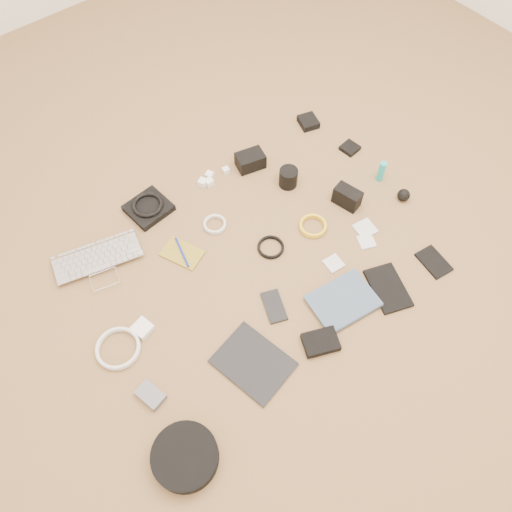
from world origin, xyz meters
TOP-DOWN VIEW (x-y plane):
  - laptop at (-0.51, 0.35)m, footprint 0.39×0.32m
  - headphone_pouch at (-0.21, 0.48)m, footprint 0.18×0.17m
  - headphones at (-0.21, 0.48)m, footprint 0.13×0.13m
  - charger_a at (0.10, 0.46)m, footprint 0.04×0.04m
  - charger_b at (0.05, 0.45)m, footprint 0.05×0.05m
  - charger_c at (0.17, 0.44)m, footprint 0.03×0.03m
  - charger_d at (0.07, 0.43)m, footprint 0.03×0.03m
  - dslr_camera at (0.28, 0.40)m, footprint 0.14×0.11m
  - lens_pouch at (0.65, 0.43)m, footprint 0.10×0.11m
  - notebook_olive at (-0.22, 0.21)m, footprint 0.16×0.18m
  - pen_blue at (-0.22, 0.21)m, footprint 0.05×0.15m
  - cable_white_a at (-0.04, 0.24)m, footprint 0.12×0.12m
  - lens_a at (0.34, 0.22)m, footprint 0.09×0.09m
  - lens_b at (0.35, 0.22)m, footprint 0.07×0.07m
  - card_reader at (0.69, 0.20)m, footprint 0.08×0.08m
  - power_brick at (-0.52, 0.04)m, footprint 0.08×0.08m
  - cable_white_b at (-0.63, 0.03)m, footprint 0.17×0.17m
  - cable_black at (0.07, 0.01)m, footprint 0.14×0.14m
  - cable_yellow at (0.27, -0.02)m, footprint 0.13×0.13m
  - flash at (0.46, -0.02)m, footprint 0.09×0.12m
  - lens_cleaner at (0.67, -0.01)m, footprint 0.04×0.04m
  - battery_charger at (-0.63, -0.19)m, footprint 0.08×0.11m
  - tablet at (-0.29, -0.32)m, footprint 0.24×0.29m
  - phone at (-0.09, -0.20)m, footprint 0.11×0.15m
  - filter_case_left at (0.21, -0.20)m, footprint 0.07×0.07m
  - filter_case_mid at (0.39, -0.21)m, footprint 0.08×0.08m
  - filter_case_right at (0.43, -0.16)m, footprint 0.09×0.09m
  - air_blower at (0.67, -0.15)m, footprint 0.05×0.05m
  - headphone_case at (-0.65, -0.43)m, footprint 0.23×0.23m
  - drive_case at (-0.06, -0.41)m, footprint 0.15×0.13m
  - paperback at (0.11, -0.43)m, footprint 0.27×0.21m
  - notebook_black_a at (0.30, -0.41)m, footprint 0.18×0.23m
  - notebook_black_b at (0.52, -0.45)m, footprint 0.11×0.15m

SIDE VIEW (x-z plane):
  - filter_case_mid at x=0.39m, z-range 0.00..0.01m
  - notebook_olive at x=-0.22m, z-range 0.00..0.01m
  - filter_case_left at x=0.21m, z-range 0.00..0.01m
  - cable_black at x=0.07m, z-range 0.00..0.01m
  - phone at x=-0.09m, z-range 0.00..0.01m
  - filter_case_right at x=0.43m, z-range 0.00..0.01m
  - notebook_black_b at x=0.52m, z-range 0.00..0.01m
  - cable_white_a at x=-0.04m, z-range 0.00..0.01m
  - tablet at x=-0.29m, z-range 0.00..0.01m
  - cable_yellow at x=0.27m, z-range 0.00..0.01m
  - cable_white_b at x=-0.63m, z-range 0.00..0.01m
  - notebook_black_a at x=0.30m, z-range 0.00..0.01m
  - card_reader at x=0.69m, z-range 0.00..0.02m
  - paperback at x=0.11m, z-range 0.00..0.02m
  - charger_c at x=0.17m, z-range 0.00..0.03m
  - pen_blue at x=-0.22m, z-range 0.01..0.02m
  - battery_charger at x=-0.63m, z-range 0.00..0.03m
  - laptop at x=-0.51m, z-range 0.00..0.03m
  - power_brick at x=-0.52m, z-range 0.00..0.03m
  - charger_a at x=0.10m, z-range 0.00..0.03m
  - headphone_pouch at x=-0.21m, z-range 0.00..0.03m
  - charger_d at x=0.07m, z-range 0.00..0.03m
  - drive_case at x=-0.06m, z-range 0.00..0.03m
  - charger_b at x=0.05m, z-range 0.00..0.03m
  - lens_pouch at x=0.65m, z-range 0.00..0.03m
  - air_blower at x=0.67m, z-range 0.00..0.05m
  - lens_b at x=0.35m, z-range 0.00..0.05m
  - headphone_case at x=-0.65m, z-range 0.00..0.06m
  - dslr_camera at x=0.28m, z-range 0.00..0.07m
  - headphones at x=-0.21m, z-range 0.03..0.05m
  - flash at x=0.46m, z-range 0.00..0.08m
  - lens_a at x=0.34m, z-range 0.00..0.09m
  - lens_cleaner at x=0.67m, z-range 0.00..0.10m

